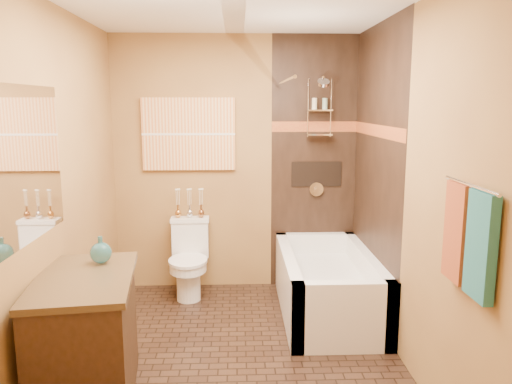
{
  "coord_description": "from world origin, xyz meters",
  "views": [
    {
      "loc": [
        0.01,
        -3.41,
        1.84
      ],
      "look_at": [
        0.16,
        0.4,
        1.17
      ],
      "focal_mm": 35.0,
      "sensor_mm": 36.0,
      "label": 1
    }
  ],
  "objects_px": {
    "vanity": "(86,340)",
    "bathtub": "(327,290)",
    "sunset_painting": "(189,134)",
    "toilet": "(189,258)"
  },
  "relations": [
    {
      "from": "vanity",
      "to": "bathtub",
      "type": "bearing_deg",
      "value": 28.92
    },
    {
      "from": "sunset_painting",
      "to": "vanity",
      "type": "bearing_deg",
      "value": -103.18
    },
    {
      "from": "bathtub",
      "to": "toilet",
      "type": "distance_m",
      "value": 1.35
    },
    {
      "from": "vanity",
      "to": "sunset_painting",
      "type": "bearing_deg",
      "value": 69.46
    },
    {
      "from": "sunset_painting",
      "to": "toilet",
      "type": "bearing_deg",
      "value": -90.0
    },
    {
      "from": "sunset_painting",
      "to": "toilet",
      "type": "distance_m",
      "value": 1.2
    },
    {
      "from": "toilet",
      "to": "vanity",
      "type": "xyz_separation_m",
      "value": [
        -0.47,
        -1.74,
        0.04
      ]
    },
    {
      "from": "bathtub",
      "to": "toilet",
      "type": "height_order",
      "value": "toilet"
    },
    {
      "from": "bathtub",
      "to": "toilet",
      "type": "xyz_separation_m",
      "value": [
        -1.26,
        0.47,
        0.15
      ]
    },
    {
      "from": "sunset_painting",
      "to": "bathtub",
      "type": "xyz_separation_m",
      "value": [
        1.26,
        -0.73,
        -1.33
      ]
    }
  ]
}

